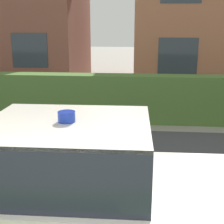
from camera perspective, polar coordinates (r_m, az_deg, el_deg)
road_strip at (r=5.35m, az=0.26°, el=-12.63°), size 28.00×5.40×0.01m
garden_hedge at (r=8.45m, az=1.59°, el=2.52°), size 12.98×0.60×1.28m
police_car at (r=3.75m, az=-4.88°, el=-13.72°), size 3.97×1.79×1.61m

